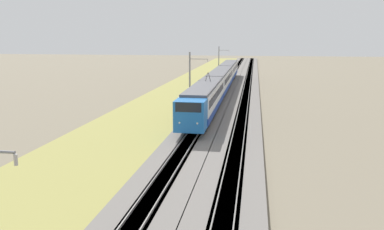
% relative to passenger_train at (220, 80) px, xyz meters
% --- Properties ---
extents(ballast_main, '(240.00, 4.40, 0.30)m').
position_rel_passenger_train_xyz_m(ballast_main, '(-8.62, 0.00, -2.27)').
color(ballast_main, slate).
rests_on(ballast_main, ground).
extents(ballast_adjacent, '(240.00, 4.40, 0.30)m').
position_rel_passenger_train_xyz_m(ballast_adjacent, '(-8.62, -4.34, -2.27)').
color(ballast_adjacent, slate).
rests_on(ballast_adjacent, ground).
extents(track_main, '(240.00, 1.57, 0.45)m').
position_rel_passenger_train_xyz_m(track_main, '(-8.62, 0.00, -2.26)').
color(track_main, '#4C4238').
rests_on(track_main, ground).
extents(track_adjacent, '(240.00, 1.57, 0.45)m').
position_rel_passenger_train_xyz_m(track_adjacent, '(-8.62, -4.34, -2.26)').
color(track_adjacent, '#4C4238').
rests_on(track_adjacent, ground).
extents(grass_verge, '(240.00, 10.89, 0.12)m').
position_rel_passenger_train_xyz_m(grass_verge, '(-8.62, 6.92, -2.36)').
color(grass_verge, '#99934C').
rests_on(grass_verge, ground).
extents(passenger_train, '(61.75, 2.92, 5.15)m').
position_rel_passenger_train_xyz_m(passenger_train, '(0.00, 0.00, 0.00)').
color(passenger_train, blue).
rests_on(passenger_train, ground).
extents(catenary_mast_mid, '(0.22, 2.56, 7.51)m').
position_rel_passenger_train_xyz_m(catenary_mast_mid, '(-13.84, 2.80, 1.47)').
color(catenary_mast_mid, slate).
rests_on(catenary_mast_mid, ground).
extents(catenary_mast_far, '(0.22, 2.56, 7.38)m').
position_rel_passenger_train_xyz_m(catenary_mast_far, '(26.74, 2.79, 1.40)').
color(catenary_mast_far, slate).
rests_on(catenary_mast_far, ground).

